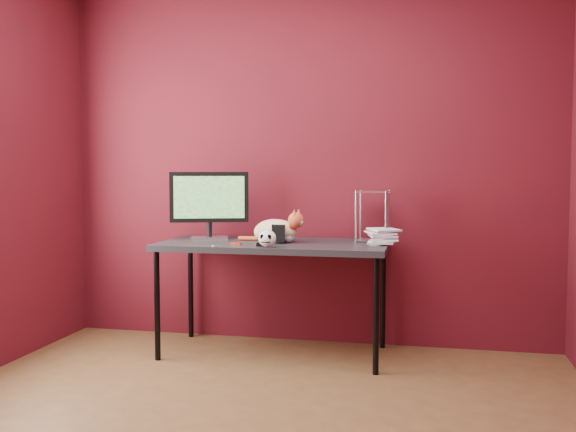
% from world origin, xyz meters
% --- Properties ---
extents(room, '(3.52, 3.52, 2.61)m').
position_xyz_m(room, '(0.00, 0.00, 1.45)').
color(room, '#50341B').
rests_on(room, ground).
extents(desk, '(1.50, 0.70, 0.75)m').
position_xyz_m(desk, '(-0.15, 1.37, 0.70)').
color(desk, black).
rests_on(desk, ground).
extents(monitor, '(0.52, 0.24, 0.46)m').
position_xyz_m(monitor, '(-0.62, 1.44, 1.01)').
color(monitor, '#B8B8BD').
rests_on(monitor, desk).
extents(cat, '(0.47, 0.28, 0.22)m').
position_xyz_m(cat, '(-0.14, 1.41, 0.83)').
color(cat, orange).
rests_on(cat, desk).
extents(skull_mug, '(0.11, 0.11, 0.11)m').
position_xyz_m(skull_mug, '(-0.12, 1.08, 0.81)').
color(skull_mug, white).
rests_on(skull_mug, desk).
extents(speaker, '(0.11, 0.11, 0.12)m').
position_xyz_m(speaker, '(-0.10, 1.31, 0.81)').
color(speaker, black).
rests_on(speaker, desk).
extents(book_stack, '(0.25, 0.27, 1.12)m').
position_xyz_m(book_stack, '(0.48, 1.42, 1.31)').
color(book_stack, beige).
rests_on(book_stack, desk).
extents(wire_rack, '(0.21, 0.18, 0.34)m').
position_xyz_m(wire_rack, '(0.49, 1.56, 0.92)').
color(wire_rack, '#B8B8BD').
rests_on(wire_rack, desk).
extents(pocket_knife, '(0.08, 0.04, 0.01)m').
position_xyz_m(pocket_knife, '(-0.35, 1.16, 0.76)').
color(pocket_knife, '#9C1E0C').
rests_on(pocket_knife, desk).
extents(black_gadget, '(0.06, 0.04, 0.02)m').
position_xyz_m(black_gadget, '(-0.18, 1.13, 0.76)').
color(black_gadget, black).
rests_on(black_gadget, desk).
extents(washer, '(0.04, 0.04, 0.00)m').
position_xyz_m(washer, '(-0.46, 1.08, 0.75)').
color(washer, '#B8B8BD').
rests_on(washer, desk).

